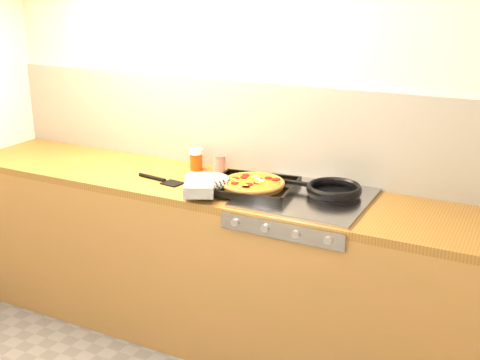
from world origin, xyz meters
The scene contains 9 objects.
room_shell centered at (0.00, 1.39, 1.15)m, with size 3.20×3.20×3.20m.
counter_run centered at (0.00, 1.10, 0.45)m, with size 3.20×0.62×0.90m.
stovetop centered at (0.45, 1.10, 0.91)m, with size 0.60×0.56×0.02m, color #A0A0A5.
pizza_on_tray centered at (0.12, 1.03, 0.94)m, with size 0.55×0.52×0.07m.
frying_pan centered at (0.56, 1.17, 0.94)m, with size 0.45×0.27×0.04m.
tomato_can centered at (-0.13, 1.27, 0.95)m, with size 0.08×0.08×0.10m.
juice_glass centered at (-0.27, 1.27, 0.96)m, with size 0.09×0.09×0.12m.
wooden_spoon centered at (0.06, 1.28, 0.91)m, with size 0.29×0.14×0.02m.
black_spatula centered at (-0.34, 1.01, 0.91)m, with size 0.29×0.10×0.02m.
Camera 1 is at (1.41, -1.49, 1.91)m, focal length 45.00 mm.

